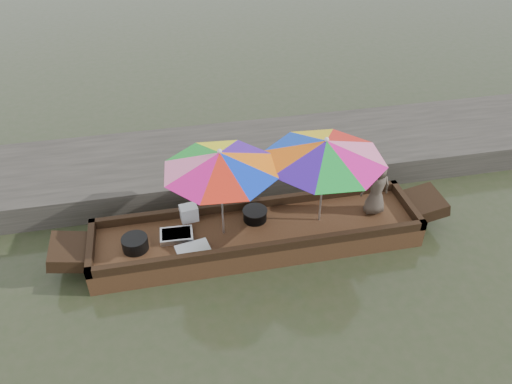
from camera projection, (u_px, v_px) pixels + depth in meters
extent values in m
plane|color=#2A351C|center=(257.00, 244.00, 8.20)|extent=(80.00, 80.00, 0.00)
cube|color=#2D2B26|center=(234.00, 160.00, 9.78)|extent=(22.00, 2.20, 0.50)
cube|color=black|center=(257.00, 236.00, 8.10)|extent=(5.25, 1.20, 0.35)
cylinder|color=black|center=(135.00, 243.00, 7.55)|extent=(0.40, 0.40, 0.21)
cube|color=silver|center=(177.00, 235.00, 7.78)|extent=(0.52, 0.37, 0.09)
cube|color=silver|center=(193.00, 250.00, 7.53)|extent=(0.56, 0.44, 0.06)
cylinder|color=black|center=(255.00, 215.00, 8.11)|extent=(0.38, 0.38, 0.18)
cube|color=silver|center=(189.00, 213.00, 8.10)|extent=(0.31, 0.25, 0.26)
imported|color=#493F34|center=(376.00, 188.00, 8.05)|extent=(0.48, 0.32, 0.97)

